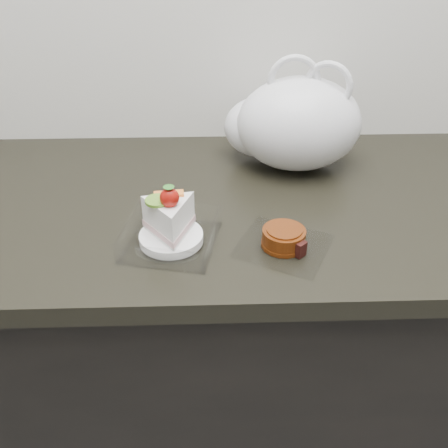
% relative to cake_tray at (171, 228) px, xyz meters
% --- Properties ---
extents(counter, '(2.04, 0.64, 0.90)m').
position_rel_cake_tray_xyz_m(counter, '(0.15, 0.16, -0.48)').
color(counter, black).
rests_on(counter, ground).
extents(cake_tray, '(0.18, 0.18, 0.12)m').
position_rel_cake_tray_xyz_m(cake_tray, '(0.00, 0.00, 0.00)').
color(cake_tray, white).
rests_on(cake_tray, counter).
extents(mooncake_wrap, '(0.20, 0.20, 0.04)m').
position_rel_cake_tray_xyz_m(mooncake_wrap, '(0.20, -0.02, -0.02)').
color(mooncake_wrap, white).
rests_on(mooncake_wrap, counter).
extents(plastic_bag, '(0.34, 0.27, 0.25)m').
position_rel_cake_tray_xyz_m(plastic_bag, '(0.25, 0.30, 0.07)').
color(plastic_bag, white).
rests_on(plastic_bag, counter).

